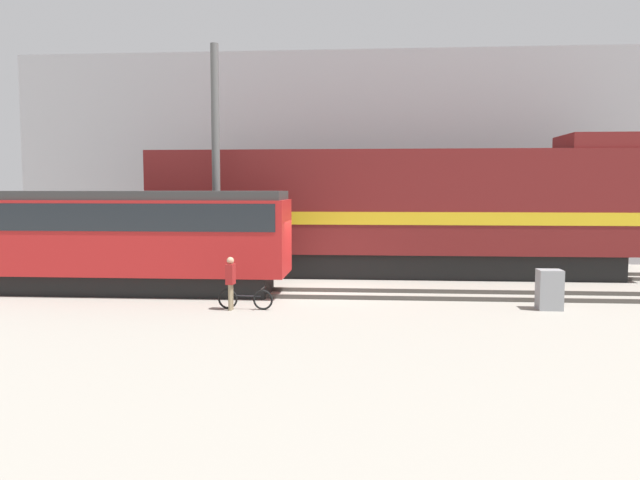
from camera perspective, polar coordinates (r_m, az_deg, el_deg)
ground_plane at (r=21.86m, az=0.31°, el=-4.77°), size 120.00×120.00×0.00m
track_near at (r=21.16m, az=0.17°, el=-4.90°), size 60.00×1.50×0.14m
track_far at (r=26.09m, az=1.00°, el=-3.06°), size 60.00×1.51×0.14m
building_backdrop at (r=33.55m, az=1.82°, el=7.34°), size 31.98×6.00×10.25m
freight_locomotive at (r=25.84m, az=6.72°, el=2.65°), size 19.68×3.04×5.73m
streetcar at (r=22.31m, az=-16.27°, el=0.45°), size 10.30×2.54×3.53m
bicycle at (r=18.85m, az=-6.84°, el=-5.40°), size 1.69×0.44×0.67m
person at (r=18.72m, az=-8.18°, el=-3.47°), size 0.24×0.37×1.59m
utility_pole_left at (r=24.02m, az=-9.49°, el=6.79°), size 0.31×0.31×8.99m
signal_box at (r=19.88m, az=20.24°, el=-4.28°), size 0.70×0.60×1.20m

